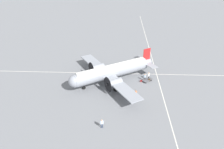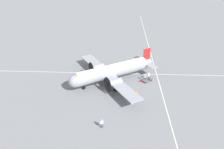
{
  "view_description": "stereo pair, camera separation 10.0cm",
  "coord_description": "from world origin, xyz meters",
  "px_view_note": "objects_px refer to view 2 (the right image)",
  "views": [
    {
      "loc": [
        1.84,
        -41.17,
        23.9
      ],
      "look_at": [
        0.0,
        0.0,
        1.71
      ],
      "focal_mm": 35.0,
      "sensor_mm": 36.0,
      "label": 1
    },
    {
      "loc": [
        1.94,
        -41.16,
        23.9
      ],
      "look_at": [
        0.0,
        0.0,
        1.71
      ],
      "focal_mm": 35.0,
      "sensor_mm": 36.0,
      "label": 2
    }
  ],
  "objects_px": {
    "baggage_cart": "(147,80)",
    "crew_foreground": "(102,123)",
    "passenger_boarding": "(149,75)",
    "traffic_cone": "(136,91)",
    "ramp_agent": "(145,77)",
    "suitcase_upright_spare": "(149,80)",
    "suitcase_near_door": "(141,81)",
    "airliner_main": "(110,71)"
  },
  "relations": [
    {
      "from": "baggage_cart",
      "to": "crew_foreground",
      "type": "bearing_deg",
      "value": 19.35
    },
    {
      "from": "passenger_boarding",
      "to": "traffic_cone",
      "type": "relative_size",
      "value": 2.9
    },
    {
      "from": "crew_foreground",
      "to": "traffic_cone",
      "type": "distance_m",
      "value": 12.09
    },
    {
      "from": "passenger_boarding",
      "to": "traffic_cone",
      "type": "xyz_separation_m",
      "value": [
        -3.04,
        -5.37,
        -0.82
      ]
    },
    {
      "from": "ramp_agent",
      "to": "suitcase_upright_spare",
      "type": "distance_m",
      "value": 1.26
    },
    {
      "from": "passenger_boarding",
      "to": "suitcase_upright_spare",
      "type": "xyz_separation_m",
      "value": [
        0.11,
        -0.68,
        -0.82
      ]
    },
    {
      "from": "suitcase_near_door",
      "to": "passenger_boarding",
      "type": "bearing_deg",
      "value": 32.06
    },
    {
      "from": "airliner_main",
      "to": "crew_foreground",
      "type": "height_order",
      "value": "airliner_main"
    },
    {
      "from": "ramp_agent",
      "to": "traffic_cone",
      "type": "xyz_separation_m",
      "value": [
        -2.13,
        -4.86,
        -0.72
      ]
    },
    {
      "from": "crew_foreground",
      "to": "suitcase_upright_spare",
      "type": "height_order",
      "value": "crew_foreground"
    },
    {
      "from": "ramp_agent",
      "to": "traffic_cone",
      "type": "height_order",
      "value": "ramp_agent"
    },
    {
      "from": "suitcase_near_door",
      "to": "traffic_cone",
      "type": "height_order",
      "value": "traffic_cone"
    },
    {
      "from": "crew_foreground",
      "to": "traffic_cone",
      "type": "bearing_deg",
      "value": 43.79
    },
    {
      "from": "airliner_main",
      "to": "suitcase_near_door",
      "type": "distance_m",
      "value": 7.1
    },
    {
      "from": "crew_foreground",
      "to": "traffic_cone",
      "type": "relative_size",
      "value": 2.6
    },
    {
      "from": "passenger_boarding",
      "to": "suitcase_upright_spare",
      "type": "height_order",
      "value": "passenger_boarding"
    },
    {
      "from": "airliner_main",
      "to": "ramp_agent",
      "type": "xyz_separation_m",
      "value": [
        7.45,
        0.88,
        -1.55
      ]
    },
    {
      "from": "crew_foreground",
      "to": "suitcase_near_door",
      "type": "bearing_deg",
      "value": 46.97
    },
    {
      "from": "traffic_cone",
      "to": "airliner_main",
      "type": "bearing_deg",
      "value": 143.2
    },
    {
      "from": "crew_foreground",
      "to": "ramp_agent",
      "type": "height_order",
      "value": "ramp_agent"
    },
    {
      "from": "airliner_main",
      "to": "suitcase_near_door",
      "type": "height_order",
      "value": "airliner_main"
    },
    {
      "from": "airliner_main",
      "to": "baggage_cart",
      "type": "relative_size",
      "value": 8.98
    },
    {
      "from": "suitcase_upright_spare",
      "to": "airliner_main",
      "type": "bearing_deg",
      "value": -175.25
    },
    {
      "from": "suitcase_near_door",
      "to": "traffic_cone",
      "type": "relative_size",
      "value": 0.78
    },
    {
      "from": "baggage_cart",
      "to": "suitcase_near_door",
      "type": "bearing_deg",
      "value": -29.24
    },
    {
      "from": "crew_foreground",
      "to": "passenger_boarding",
      "type": "xyz_separation_m",
      "value": [
        8.94,
        15.89,
        0.11
      ]
    },
    {
      "from": "ramp_agent",
      "to": "suitcase_near_door",
      "type": "distance_m",
      "value": 1.22
    },
    {
      "from": "airliner_main",
      "to": "passenger_boarding",
      "type": "height_order",
      "value": "airliner_main"
    },
    {
      "from": "passenger_boarding",
      "to": "suitcase_upright_spare",
      "type": "relative_size",
      "value": 2.91
    },
    {
      "from": "crew_foreground",
      "to": "baggage_cart",
      "type": "height_order",
      "value": "crew_foreground"
    },
    {
      "from": "crew_foreground",
      "to": "suitcase_near_door",
      "type": "height_order",
      "value": "crew_foreground"
    },
    {
      "from": "airliner_main",
      "to": "passenger_boarding",
      "type": "xyz_separation_m",
      "value": [
        8.36,
        1.39,
        -1.45
      ]
    },
    {
      "from": "ramp_agent",
      "to": "suitcase_near_door",
      "type": "relative_size",
      "value": 3.37
    },
    {
      "from": "crew_foreground",
      "to": "baggage_cart",
      "type": "relative_size",
      "value": 0.71
    },
    {
      "from": "airliner_main",
      "to": "suitcase_upright_spare",
      "type": "xyz_separation_m",
      "value": [
        8.47,
        0.7,
        -2.27
      ]
    },
    {
      "from": "crew_foreground",
      "to": "ramp_agent",
      "type": "distance_m",
      "value": 17.36
    },
    {
      "from": "suitcase_near_door",
      "to": "suitcase_upright_spare",
      "type": "bearing_deg",
      "value": 11.57
    },
    {
      "from": "airliner_main",
      "to": "traffic_cone",
      "type": "relative_size",
      "value": 32.78
    },
    {
      "from": "traffic_cone",
      "to": "suitcase_upright_spare",
      "type": "bearing_deg",
      "value": 56.1
    },
    {
      "from": "airliner_main",
      "to": "ramp_agent",
      "type": "bearing_deg",
      "value": 155.01
    },
    {
      "from": "ramp_agent",
      "to": "baggage_cart",
      "type": "xyz_separation_m",
      "value": [
        0.62,
        -0.26,
        -0.73
      ]
    },
    {
      "from": "suitcase_upright_spare",
      "to": "traffic_cone",
      "type": "distance_m",
      "value": 5.64
    }
  ]
}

